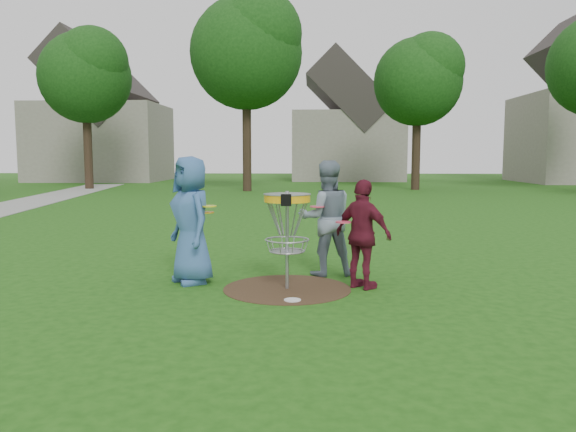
{
  "coord_description": "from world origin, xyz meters",
  "views": [
    {
      "loc": [
        0.33,
        -7.73,
        1.87
      ],
      "look_at": [
        0.0,
        0.3,
        1.0
      ],
      "focal_mm": 35.0,
      "sensor_mm": 36.0,
      "label": 1
    }
  ],
  "objects_px": {
    "player_black": "(190,225)",
    "player_grey": "(326,218)",
    "player_blue": "(191,220)",
    "disc_golf_basket": "(287,217)",
    "player_maroon": "(363,234)"
  },
  "relations": [
    {
      "from": "player_black",
      "to": "player_grey",
      "type": "xyz_separation_m",
      "value": [
        2.03,
        0.51,
        0.05
      ]
    },
    {
      "from": "player_blue",
      "to": "player_grey",
      "type": "distance_m",
      "value": 2.08
    },
    {
      "from": "player_blue",
      "to": "disc_golf_basket",
      "type": "bearing_deg",
      "value": 41.05
    },
    {
      "from": "player_grey",
      "to": "player_maroon",
      "type": "height_order",
      "value": "player_grey"
    },
    {
      "from": "player_grey",
      "to": "player_black",
      "type": "bearing_deg",
      "value": 4.16
    },
    {
      "from": "player_black",
      "to": "player_blue",
      "type": "bearing_deg",
      "value": 0.91
    },
    {
      "from": "player_grey",
      "to": "disc_golf_basket",
      "type": "distance_m",
      "value": 1.13
    },
    {
      "from": "player_blue",
      "to": "disc_golf_basket",
      "type": "distance_m",
      "value": 1.46
    },
    {
      "from": "player_black",
      "to": "disc_golf_basket",
      "type": "height_order",
      "value": "player_black"
    },
    {
      "from": "player_black",
      "to": "player_maroon",
      "type": "distance_m",
      "value": 2.56
    },
    {
      "from": "player_blue",
      "to": "disc_golf_basket",
      "type": "height_order",
      "value": "player_blue"
    },
    {
      "from": "player_grey",
      "to": "player_blue",
      "type": "bearing_deg",
      "value": 7.42
    },
    {
      "from": "disc_golf_basket",
      "to": "player_blue",
      "type": "bearing_deg",
      "value": 166.2
    },
    {
      "from": "player_black",
      "to": "disc_golf_basket",
      "type": "bearing_deg",
      "value": 51.08
    },
    {
      "from": "player_grey",
      "to": "player_maroon",
      "type": "bearing_deg",
      "value": 108.98
    }
  ]
}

